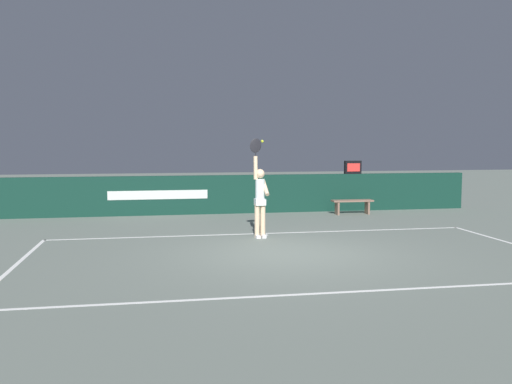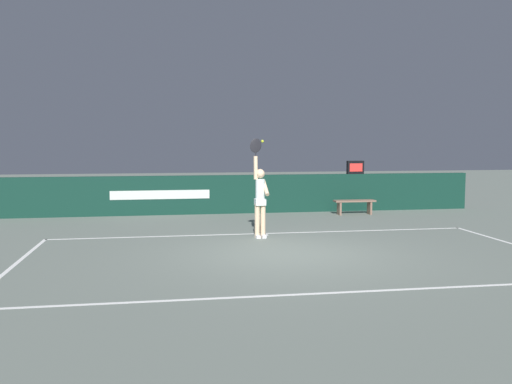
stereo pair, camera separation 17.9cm
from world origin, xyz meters
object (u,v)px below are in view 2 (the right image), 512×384
(tennis_player, at_px, (260,197))
(courtside_bench_near, at_px, (354,204))
(speed_display, at_px, (355,167))
(tennis_ball, at_px, (262,141))

(tennis_player, relative_size, courtside_bench_near, 1.82)
(tennis_player, bearing_deg, courtside_bench_near, 44.65)
(speed_display, distance_m, tennis_player, 6.14)
(tennis_ball, distance_m, courtside_bench_near, 5.47)
(speed_display, xyz_separation_m, courtside_bench_near, (-0.34, -0.94, -1.11))
(tennis_player, xyz_separation_m, tennis_ball, (0.07, 0.06, 1.33))
(tennis_player, xyz_separation_m, courtside_bench_near, (3.70, 3.65, -0.64))
(speed_display, height_order, tennis_player, tennis_player)
(tennis_ball, bearing_deg, speed_display, 48.72)
(courtside_bench_near, bearing_deg, tennis_ball, -135.31)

